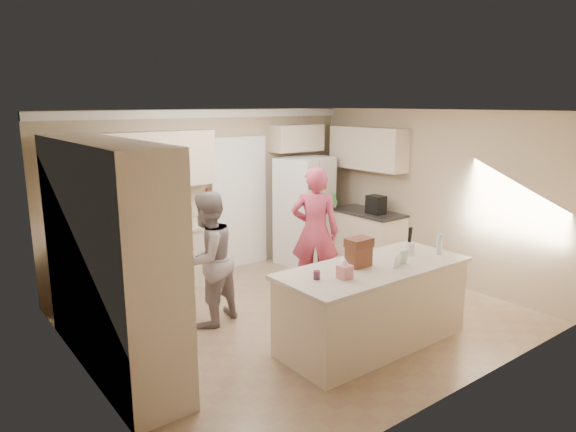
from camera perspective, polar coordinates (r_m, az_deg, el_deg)
floor at (r=6.76m, az=1.15°, el=-11.12°), size 5.20×4.60×0.02m
ceiling at (r=6.19m, az=1.26°, el=11.69°), size 5.20×4.60×0.02m
wall_back at (r=8.24m, az=-8.87°, el=2.59°), size 5.20×0.02×2.60m
wall_front at (r=4.82m, az=18.64°, el=-5.01°), size 5.20×0.02×2.60m
wall_left at (r=5.19m, az=-22.02°, el=-4.06°), size 0.02×4.60×2.60m
wall_right at (r=8.20m, az=15.62°, el=2.22°), size 0.02×4.60×2.60m
crown_back at (r=8.08m, az=-8.99°, el=11.16°), size 5.20×0.08×0.12m
pantry_bank at (r=5.49m, az=-19.37°, el=-4.33°), size 0.60×2.60×2.35m
back_base_cab at (r=7.69m, az=-15.09°, el=-5.01°), size 2.20×0.60×0.88m
back_countertop at (r=7.56m, az=-15.26°, el=-1.70°), size 2.24×0.63×0.04m
back_upper_cab at (r=7.51m, az=-16.09°, el=5.92°), size 2.20×0.35×0.80m
doorway_opening at (r=8.54m, az=-5.48°, el=1.31°), size 0.90×0.06×2.10m
doorway_casing at (r=8.51m, az=-5.35°, el=1.27°), size 1.02×0.03×2.22m
wall_frame_upper at (r=8.18m, az=-8.67°, el=4.29°), size 0.15×0.02×0.20m
wall_frame_lower at (r=8.22m, az=-8.61°, el=2.43°), size 0.15×0.02×0.20m
refrigerator at (r=8.78m, az=1.87°, el=0.68°), size 1.06×0.93×1.80m
fridge_seam at (r=8.52m, az=3.38°, el=0.29°), size 0.02×0.02×1.78m
fridge_dispenser at (r=8.32m, az=2.30°, el=1.77°), size 0.22×0.03×0.35m
fridge_handle_l at (r=8.44m, az=3.20°, el=1.23°), size 0.02×0.02×0.85m
fridge_handle_r at (r=8.51m, az=3.72°, el=1.31°), size 0.02×0.02×0.85m
over_fridge_cab at (r=8.90m, az=1.00°, el=8.65°), size 0.95×0.35×0.45m
right_base_cab at (r=8.78m, az=8.87°, el=-2.55°), size 0.60×1.20×0.88m
right_countertop at (r=8.67m, az=8.92°, el=0.38°), size 0.63×1.24×0.04m
right_upper_cab at (r=8.75m, az=8.82°, el=7.45°), size 0.35×1.50×0.70m
coffee_maker at (r=8.47m, az=9.75°, el=1.24°), size 0.22×0.28×0.30m
island_base at (r=5.96m, az=9.41°, el=-9.91°), size 2.20×0.90×0.88m
island_top at (r=5.81m, az=9.57°, el=-5.71°), size 2.28×0.96×0.05m
utensil_crock at (r=6.28m, az=13.34°, el=-3.52°), size 0.13×0.13×0.15m
tissue_box at (r=5.34m, az=6.32°, el=-6.18°), size 0.13×0.13×0.14m
tissue_plume at (r=5.30m, az=6.35°, el=-5.05°), size 0.08×0.08×0.08m
dollhouse_body at (r=5.73m, az=7.85°, el=-4.49°), size 0.26×0.18×0.22m
dollhouse_roof at (r=5.68m, az=7.90°, el=-2.95°), size 0.28×0.20×0.10m
jam_jar at (r=5.29m, az=3.21°, el=-6.58°), size 0.07×0.07×0.09m
greeting_card_a at (r=5.76m, az=12.09°, el=-4.88°), size 0.12×0.06×0.16m
greeting_card_b at (r=5.90m, az=12.67°, el=-4.49°), size 0.12×0.05×0.16m
water_bottle at (r=6.38m, az=16.46°, el=-3.03°), size 0.07×0.07×0.24m
shaker_salt at (r=6.52m, az=13.12°, el=-3.20°), size 0.05×0.05×0.09m
shaker_pepper at (r=6.57m, az=13.51°, el=-3.09°), size 0.05×0.05×0.09m
teen_boy at (r=6.34m, az=-8.91°, el=-4.75°), size 0.97×0.86×1.67m
teen_girl at (r=7.22m, az=3.02°, el=-1.76°), size 0.79×0.78×1.84m
fridge_magnets at (r=8.51m, az=3.42°, el=0.28°), size 0.76×0.02×1.44m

